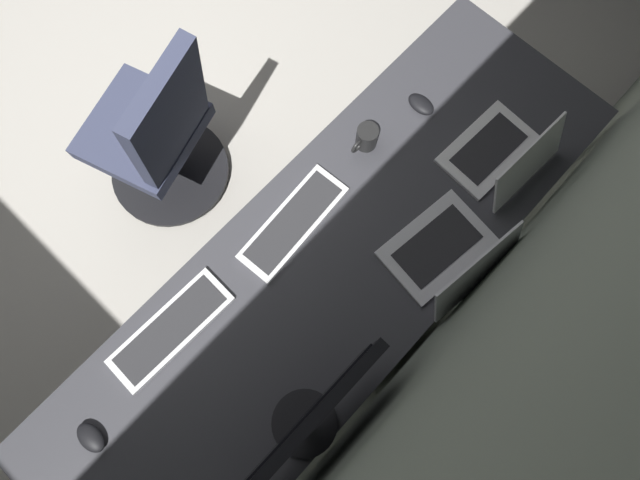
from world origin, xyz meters
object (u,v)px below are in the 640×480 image
at_px(keyboard_spare, 293,223).
at_px(coffee_mug, 366,138).
at_px(mouse_main, 421,104).
at_px(drawer_pedestal, 335,292).
at_px(laptop_leftmost, 504,155).
at_px(mouse_spare, 91,438).
at_px(keyboard_main, 171,330).
at_px(laptop_left, 452,257).
at_px(monitor_primary, 301,429).
at_px(office_chair, 159,138).

bearing_deg(keyboard_spare, coffee_mug, -177.09).
bearing_deg(keyboard_spare, mouse_main, 177.44).
distance_m(drawer_pedestal, laptop_leftmost, 0.81).
distance_m(laptop_leftmost, mouse_spare, 1.58).
height_order(laptop_leftmost, mouse_spare, laptop_leftmost).
bearing_deg(mouse_spare, keyboard_spare, -178.29).
distance_m(laptop_leftmost, keyboard_spare, 0.74).
bearing_deg(keyboard_main, laptop_left, 147.36).
bearing_deg(mouse_main, keyboard_main, -3.24).
relative_size(drawer_pedestal, coffee_mug, 6.09).
height_order(monitor_primary, keyboard_main, monitor_primary).
xyz_separation_m(keyboard_main, mouse_spare, (0.38, 0.06, 0.01)).
bearing_deg(mouse_main, monitor_primary, 22.32).
bearing_deg(drawer_pedestal, keyboard_main, -27.45).
xyz_separation_m(drawer_pedestal, monitor_primary, (0.41, 0.24, 0.64)).
relative_size(laptop_left, keyboard_spare, 0.89).
distance_m(drawer_pedestal, mouse_main, 0.78).
bearing_deg(mouse_main, mouse_spare, -0.04).
bearing_deg(keyboard_spare, monitor_primary, 46.84).
xyz_separation_m(keyboard_spare, mouse_spare, (0.89, 0.03, 0.01)).
xyz_separation_m(drawer_pedestal, mouse_main, (-0.64, -0.19, 0.40)).
distance_m(monitor_primary, keyboard_spare, 0.68).
height_order(drawer_pedestal, monitor_primary, monitor_primary).
relative_size(laptop_leftmost, office_chair, 0.35).
distance_m(monitor_primary, office_chair, 1.34).
height_order(drawer_pedestal, mouse_main, mouse_main).
height_order(monitor_primary, mouse_main, monitor_primary).
bearing_deg(office_chair, keyboard_main, 56.26).
relative_size(laptop_left, keyboard_main, 0.90).
xyz_separation_m(laptop_leftmost, keyboard_main, (1.17, -0.40, -0.04)).
xyz_separation_m(keyboard_main, mouse_main, (-1.14, 0.06, 0.01)).
bearing_deg(coffee_mug, laptop_left, 75.38).
bearing_deg(mouse_spare, mouse_main, 179.96).
bearing_deg(monitor_primary, keyboard_main, -80.21).
bearing_deg(coffee_mug, mouse_spare, 2.07).
xyz_separation_m(laptop_left, mouse_main, (-0.37, -0.43, -0.04)).
relative_size(laptop_leftmost, mouse_spare, 3.29).
bearing_deg(coffee_mug, keyboard_main, -1.11).
xyz_separation_m(laptop_leftmost, coffee_mug, (0.27, -0.38, -0.00)).
bearing_deg(coffee_mug, keyboard_spare, 2.91).
bearing_deg(mouse_spare, laptop_leftmost, 167.80).
bearing_deg(mouse_main, drawer_pedestal, 16.88).
height_order(keyboard_main, keyboard_spare, same).
relative_size(drawer_pedestal, keyboard_spare, 1.62).
bearing_deg(laptop_leftmost, mouse_main, -85.20).
bearing_deg(monitor_primary, laptop_leftmost, -174.76).
height_order(laptop_leftmost, office_chair, office_chair).
height_order(monitor_primary, laptop_left, monitor_primary).
xyz_separation_m(drawer_pedestal, keyboard_spare, (-0.02, -0.22, 0.39)).
bearing_deg(office_chair, laptop_leftmost, 123.43).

